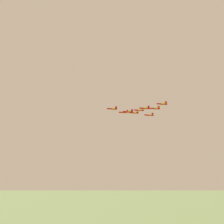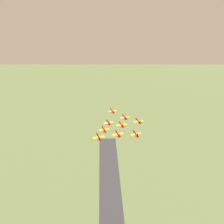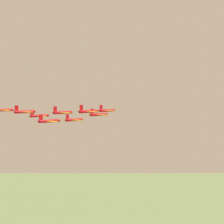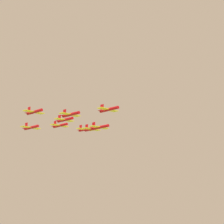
{
  "view_description": "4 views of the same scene",
  "coord_description": "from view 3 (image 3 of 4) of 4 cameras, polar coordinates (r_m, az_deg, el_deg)",
  "views": [
    {
      "loc": [
        156.13,
        -156.16,
        124.68
      ],
      "look_at": [
        4.16,
        -15.21,
        172.75
      ],
      "focal_mm": 35.0,
      "sensor_mm": 36.0,
      "label": 1
    },
    {
      "loc": [
        148.24,
        107.47,
        273.15
      ],
      "look_at": [
        10.73,
        -15.04,
        176.05
      ],
      "focal_mm": 35.0,
      "sensor_mm": 36.0,
      "label": 2
    },
    {
      "loc": [
        -38.05,
        179.59,
        182.97
      ],
      "look_at": [
        4.2,
        -14.53,
        174.38
      ],
      "focal_mm": 70.0,
      "sensor_mm": 36.0,
      "label": 3
    },
    {
      "loc": [
        -151.67,
        -59.54,
        135.88
      ],
      "look_at": [
        6.01,
        -19.56,
        173.46
      ],
      "focal_mm": 70.0,
      "sensor_mm": 36.0,
      "label": 4
    }
  ],
  "objects": [
    {
      "name": "jet_7",
      "position": [
        182.22,
        -11.42,
        0.04
      ],
      "size": [
        9.2,
        9.38,
        3.3
      ],
      "rotation": [
        0.0,
        0.0,
        2.6
      ],
      "color": "#B20C14"
    },
    {
      "name": "jet_0",
      "position": [
        202.71,
        -0.71,
        0.2
      ],
      "size": [
        9.2,
        9.38,
        3.3
      ],
      "rotation": [
        0.0,
        0.0,
        2.6
      ],
      "color": "#B20C14"
    },
    {
      "name": "jet_8",
      "position": [
        169.68,
        -8.3,
        -1.17
      ],
      "size": [
        9.2,
        9.38,
        3.3
      ],
      "rotation": [
        0.0,
        0.0,
        2.6
      ],
      "color": "#B20C14"
    },
    {
      "name": "jet_2",
      "position": [
        187.57,
        -1.83,
        -0.32
      ],
      "size": [
        9.2,
        9.38,
        3.3
      ],
      "rotation": [
        0.0,
        0.0,
        2.6
      ],
      "color": "#B20C14"
    },
    {
      "name": "jet_6",
      "position": [
        195.38,
        -14.12,
        0.26
      ],
      "size": [
        9.2,
        9.38,
        3.3
      ],
      "rotation": [
        0.0,
        0.0,
        2.6
      ],
      "color": "#B20C14"
    },
    {
      "name": "jet_4",
      "position": [
        184.23,
        -6.55,
        -0.06
      ],
      "size": [
        9.2,
        9.38,
        3.3
      ],
      "rotation": [
        0.0,
        0.0,
        2.6
      ],
      "color": "#B20C14"
    },
    {
      "name": "jet_5",
      "position": [
        172.36,
        -3.14,
        0.08
      ],
      "size": [
        9.2,
        9.38,
        3.3
      ],
      "rotation": [
        0.0,
        0.0,
        2.6
      ],
      "color": "#B20C14"
    },
    {
      "name": "jet_3",
      "position": [
        196.72,
        -9.54,
        -0.47
      ],
      "size": [
        9.2,
        9.38,
        3.3
      ],
      "rotation": [
        0.0,
        0.0,
        2.6
      ],
      "color": "#B20C14"
    },
    {
      "name": "jet_1",
      "position": [
        199.28,
        -5.06,
        -1.02
      ],
      "size": [
        9.2,
        9.38,
        3.3
      ],
      "rotation": [
        0.0,
        0.0,
        2.6
      ],
      "color": "#B20C14"
    }
  ]
}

